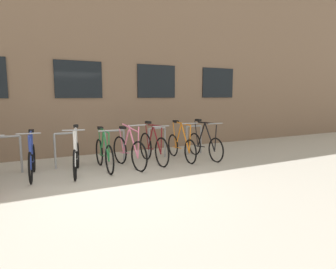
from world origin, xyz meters
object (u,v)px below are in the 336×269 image
at_px(bicycle_white, 76,157).
at_px(bicycle_green, 104,154).
at_px(bicycle_maroon, 153,147).
at_px(bicycle_orange, 181,146).
at_px(bicycle_black, 205,144).
at_px(bicycle_blue, 32,160).
at_px(bicycle_pink, 129,151).

relative_size(bicycle_white, bicycle_green, 1.02).
distance_m(bicycle_maroon, bicycle_orange, 0.84).
xyz_separation_m(bicycle_white, bicycle_black, (3.43, 0.02, 0.00)).
xyz_separation_m(bicycle_orange, bicycle_blue, (-3.66, -0.03, -0.01)).
bearing_deg(bicycle_maroon, bicycle_green, -176.80).
xyz_separation_m(bicycle_maroon, bicycle_green, (-1.30, -0.07, -0.03)).
relative_size(bicycle_orange, bicycle_black, 0.99).
bearing_deg(bicycle_orange, bicycle_blue, -179.52).
bearing_deg(bicycle_orange, bicycle_white, -176.48).
relative_size(bicycle_black, bicycle_green, 1.05).
distance_m(bicycle_white, bicycle_black, 3.44).
bearing_deg(bicycle_maroon, bicycle_pink, -168.06).
bearing_deg(bicycle_pink, bicycle_green, 172.44).
bearing_deg(bicycle_orange, bicycle_pink, -173.68).
bearing_deg(bicycle_pink, bicycle_white, 179.97).
height_order(bicycle_orange, bicycle_black, bicycle_black).
bearing_deg(bicycle_maroon, bicycle_blue, -179.80).
height_order(bicycle_white, bicycle_black, bicycle_black).
height_order(bicycle_orange, bicycle_blue, bicycle_orange).
distance_m(bicycle_orange, bicycle_pink, 1.56).
bearing_deg(bicycle_blue, bicycle_orange, 0.48).
distance_m(bicycle_white, bicycle_pink, 1.23).
bearing_deg(bicycle_green, bicycle_maroon, 3.20).
xyz_separation_m(bicycle_green, bicycle_pink, (0.59, -0.08, 0.02)).
distance_m(bicycle_maroon, bicycle_pink, 0.73).
bearing_deg(bicycle_black, bicycle_blue, 178.41).
height_order(bicycle_maroon, bicycle_pink, bicycle_pink).
xyz_separation_m(bicycle_black, bicycle_pink, (-2.21, -0.02, 0.01)).
bearing_deg(bicycle_maroon, bicycle_white, -175.59).
bearing_deg(bicycle_white, bicycle_black, 0.33).
bearing_deg(bicycle_blue, bicycle_maroon, 0.20).
bearing_deg(bicycle_black, bicycle_maroon, 175.04).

